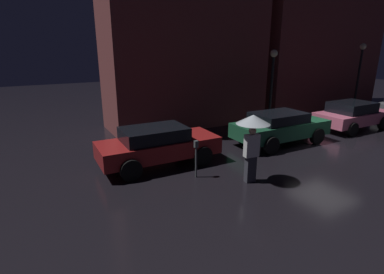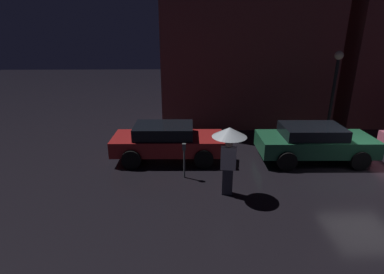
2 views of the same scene
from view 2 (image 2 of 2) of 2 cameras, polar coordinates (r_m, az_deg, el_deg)
The scene contains 7 objects.
ground_plane at distance 12.48m, azimuth 31.27°, elevation -6.07°, with size 60.00×60.00×0.00m, color black.
building_facade_left at distance 16.19m, azimuth 10.54°, elevation 20.30°, with size 8.60×3.00×10.13m.
parked_car_red at distance 11.66m, azimuth -4.70°, elevation -0.72°, with size 4.30×1.91×1.41m.
parked_car_green at distance 12.44m, azimuth 22.23°, elevation -0.84°, with size 4.34×1.99×1.40m.
pedestrian_with_umbrella at distance 8.86m, azimuth 7.08°, elevation -1.25°, with size 1.03×1.03×2.17m.
parking_meter at distance 10.14m, azimuth -1.50°, elevation -3.79°, with size 0.12×0.10×1.25m.
street_lamp_near at distance 14.87m, azimuth 25.55°, elevation 9.48°, with size 0.38×0.38×3.98m.
Camera 2 is at (-6.67, -9.37, 4.83)m, focal length 28.00 mm.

